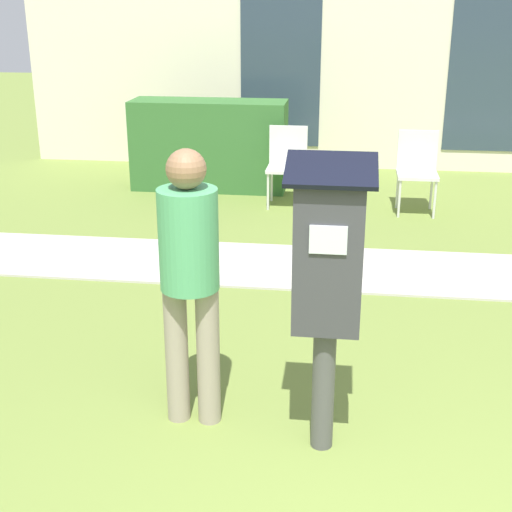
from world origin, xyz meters
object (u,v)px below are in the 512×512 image
at_px(person_standing, 190,269).
at_px(outdoor_chair_middle, 417,165).
at_px(parking_meter, 328,271).
at_px(outdoor_chair_left, 287,159).

xyz_separation_m(person_standing, outdoor_chair_middle, (1.58, 4.49, -0.40)).
height_order(parking_meter, outdoor_chair_left, parking_meter).
height_order(outdoor_chair_left, outdoor_chair_middle, same).
xyz_separation_m(outdoor_chair_left, outdoor_chair_middle, (1.46, -0.10, 0.00)).
bearing_deg(outdoor_chair_left, person_standing, -109.95).
xyz_separation_m(person_standing, outdoor_chair_left, (0.12, 4.59, -0.40)).
xyz_separation_m(parking_meter, person_standing, (-0.74, 0.16, -0.09)).
xyz_separation_m(parking_meter, outdoor_chair_left, (-0.62, 4.75, -0.49)).
distance_m(outdoor_chair_left, outdoor_chair_middle, 1.47).
bearing_deg(parking_meter, outdoor_chair_left, 97.43).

